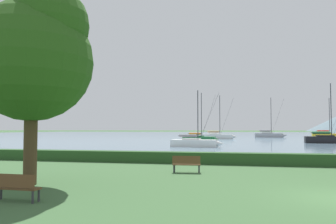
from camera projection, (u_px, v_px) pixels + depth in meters
name	position (u px, v px, depth m)	size (l,w,h in m)	color
harbor_water	(251.00, 135.00, 145.49)	(320.00, 246.00, 0.00)	slate
hedge_line	(297.00, 160.00, 22.60)	(80.00, 1.20, 0.81)	#284C23
sailboat_slip_0	(218.00, 136.00, 83.00)	(8.57, 2.96, 10.71)	white
sailboat_slip_2	(269.00, 135.00, 97.99)	(9.08, 4.10, 11.57)	#9E9EA3
sailboat_slip_3	(199.00, 138.00, 66.37)	(7.34, 3.42, 9.55)	#236B38
sailboat_slip_5	(328.00, 139.00, 58.16)	(8.65, 3.02, 10.36)	black
sailboat_slip_7	(328.00, 135.00, 92.57)	(8.97, 3.02, 10.98)	gold
sailboat_slip_8	(195.00, 143.00, 46.27)	(7.36, 2.70, 7.78)	white
park_bench_near_path	(186.00, 163.00, 19.10)	(1.61, 0.61, 0.95)	brown
park_bench_under_tree	(15.00, 186.00, 11.46)	(1.69, 0.53, 0.95)	brown
park_tree	(36.00, 54.00, 15.21)	(5.46, 5.46, 8.95)	#4C3823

